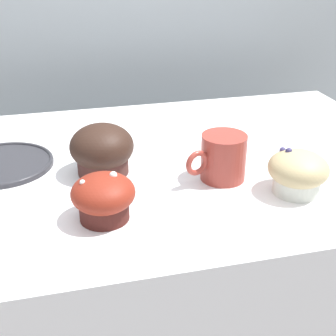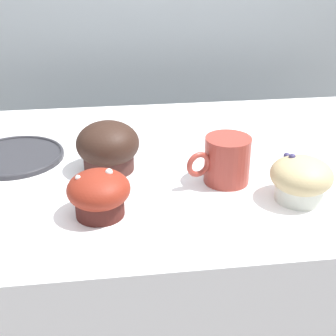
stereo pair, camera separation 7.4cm
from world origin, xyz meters
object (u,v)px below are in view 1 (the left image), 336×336
Objects in this scene: muffin_back_right at (102,150)px; serving_plate at (2,164)px; muffin_front_center at (298,172)px; muffin_back_left at (103,197)px; coffee_cup at (223,156)px.

muffin_back_right is 0.19m from serving_plate.
muffin_front_center reaches higher than serving_plate.
muffin_back_right is at bearing 83.93° from muffin_back_left.
coffee_cup is at bearing 20.42° from muffin_back_left.
muffin_back_right is 0.21m from coffee_cup.
muffin_back_right reaches higher than serving_plate.
muffin_back_left reaches higher than serving_plate.
muffin_front_center is 0.12m from coffee_cup.
muffin_back_right is at bearing -21.26° from serving_plate.
coffee_cup is (0.21, 0.08, 0.01)m from muffin_back_left.
muffin_back_left is at bearing -96.07° from muffin_back_right.
coffee_cup is (-0.10, 0.07, 0.01)m from muffin_front_center.
serving_plate is at bearing 158.74° from muffin_back_right.
serving_plate is at bearing 155.61° from muffin_front_center.
muffin_back_left is 0.51× the size of serving_plate.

